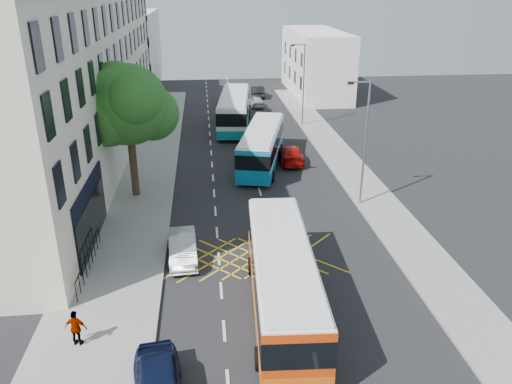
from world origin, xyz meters
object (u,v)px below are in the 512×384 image
object	(u,v)px
street_tree	(127,106)
pedestrian_far	(76,328)
bus_near	(282,278)
distant_car_grey	(234,97)
parked_car_silver	(183,248)
distant_car_dark	(258,91)
red_hatchback	(291,154)
lamp_far	(303,80)
bus_mid	(262,146)
lamp_near	(364,137)
distant_car_silver	(256,102)
bus_far	(234,110)

from	to	relation	value
street_tree	pedestrian_far	size ratio (longest dim) A/B	5.65
pedestrian_far	street_tree	bearing A→B (deg)	-80.23
bus_near	distant_car_grey	world-z (taller)	bus_near
parked_car_silver	pedestrian_far	xyz separation A→B (m)	(-3.96, -6.59, 0.27)
parked_car_silver	distant_car_dark	world-z (taller)	distant_car_dark
red_hatchback	distant_car_dark	distance (m)	25.52
lamp_far	parked_car_silver	distance (m)	28.45
bus_near	distant_car_dark	world-z (taller)	bus_near
bus_mid	parked_car_silver	size ratio (longest dim) A/B	2.75
red_hatchback	street_tree	bearing A→B (deg)	31.09
street_tree	lamp_near	size ratio (longest dim) A/B	1.10
distant_car_dark	pedestrian_far	world-z (taller)	pedestrian_far
pedestrian_far	parked_car_silver	bearing A→B (deg)	-109.26
lamp_far	parked_car_silver	world-z (taller)	lamp_far
street_tree	lamp_near	world-z (taller)	street_tree
street_tree	bus_mid	bearing A→B (deg)	30.55
parked_car_silver	distant_car_grey	world-z (taller)	distant_car_grey
lamp_near	bus_mid	world-z (taller)	lamp_near
lamp_near	red_hatchback	world-z (taller)	lamp_near
distant_car_grey	lamp_near	bearing A→B (deg)	-85.08
street_tree	lamp_far	size ratio (longest dim) A/B	1.10
bus_near	distant_car_grey	distance (m)	41.98
lamp_far	distant_car_grey	size ratio (longest dim) A/B	1.57
distant_car_silver	bus_mid	bearing A→B (deg)	78.97
red_hatchback	distant_car_silver	bearing A→B (deg)	-84.00
bus_mid	red_hatchback	size ratio (longest dim) A/B	2.38
lamp_near	parked_car_silver	bearing A→B (deg)	-152.69
distant_car_silver	bus_far	bearing A→B (deg)	64.19
distant_car_dark	bus_far	bearing A→B (deg)	76.34
lamp_far	distant_car_dark	world-z (taller)	lamp_far
bus_near	distant_car_silver	bearing A→B (deg)	88.69
street_tree	bus_far	world-z (taller)	street_tree
lamp_near	bus_far	distance (m)	21.54
distant_car_grey	distant_car_silver	bearing A→B (deg)	-47.29
red_hatchback	distant_car_dark	size ratio (longest dim) A/B	1.07
lamp_near	distant_car_dark	size ratio (longest dim) A/B	1.84
lamp_far	red_hatchback	size ratio (longest dim) A/B	1.72
distant_car_silver	street_tree	bearing A→B (deg)	60.82
street_tree	parked_car_silver	xyz separation A→B (m)	(3.44, -8.79, -5.63)
street_tree	bus_near	size ratio (longest dim) A/B	0.79
distant_car_dark	bus_mid	bearing A→B (deg)	86.20
street_tree	lamp_far	world-z (taller)	street_tree
street_tree	distant_car_dark	bearing A→B (deg)	69.47
distant_car_silver	bus_near	bearing A→B (deg)	79.32
lamp_near	red_hatchback	xyz separation A→B (m)	(-2.98, 8.98, -3.94)
bus_mid	lamp_far	bearing A→B (deg)	78.74
lamp_near	distant_car_grey	xyz separation A→B (m)	(-6.20, 31.21, -3.91)
lamp_far	bus_near	xyz separation A→B (m)	(-6.76, -30.76, -2.99)
lamp_far	bus_mid	size ratio (longest dim) A/B	0.72
bus_near	distant_car_silver	xyz separation A→B (m)	(3.06, 39.79, -1.01)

